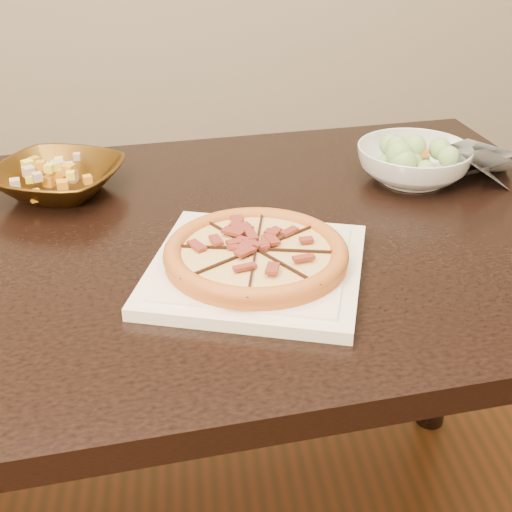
# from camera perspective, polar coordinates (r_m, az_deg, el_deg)

# --- Properties ---
(dining_table) EXTENTS (1.43, 1.01, 0.75)m
(dining_table) POSITION_cam_1_polar(r_m,az_deg,el_deg) (1.16, -4.83, -3.09)
(dining_table) COLOR black
(dining_table) RESTS_ON floor
(plate) EXTENTS (0.36, 0.36, 0.02)m
(plate) POSITION_cam_1_polar(r_m,az_deg,el_deg) (1.00, 0.00, -0.98)
(plate) COLOR #F0E4C9
(plate) RESTS_ON dining_table
(pizza) EXTENTS (0.26, 0.26, 0.03)m
(pizza) POSITION_cam_1_polar(r_m,az_deg,el_deg) (0.99, 0.00, 0.20)
(pizza) COLOR #BB742C
(pizza) RESTS_ON plate
(bronze_bowl) EXTENTS (0.27, 0.27, 0.05)m
(bronze_bowl) POSITION_cam_1_polar(r_m,az_deg,el_deg) (1.29, -15.50, 5.95)
(bronze_bowl) COLOR #543611
(bronze_bowl) RESTS_ON dining_table
(mixed_dish) EXTENTS (0.10, 0.11, 0.03)m
(mixed_dish) POSITION_cam_1_polar(r_m,az_deg,el_deg) (1.27, -15.80, 7.59)
(mixed_dish) COLOR tan
(mixed_dish) RESTS_ON bronze_bowl
(salad_bowl) EXTENTS (0.24, 0.24, 0.06)m
(salad_bowl) POSITION_cam_1_polar(r_m,az_deg,el_deg) (1.32, 12.48, 7.24)
(salad_bowl) COLOR white
(salad_bowl) RESTS_ON dining_table
(salad) EXTENTS (0.10, 0.10, 0.04)m
(salad) POSITION_cam_1_polar(r_m,az_deg,el_deg) (1.31, 12.68, 9.25)
(salad) COLOR #96B870
(salad) RESTS_ON salad_bowl
(cling_film) EXTENTS (0.15, 0.12, 0.05)m
(cling_film) POSITION_cam_1_polar(r_m,az_deg,el_deg) (1.36, 17.07, 6.90)
(cling_film) COLOR silver
(cling_film) RESTS_ON dining_table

